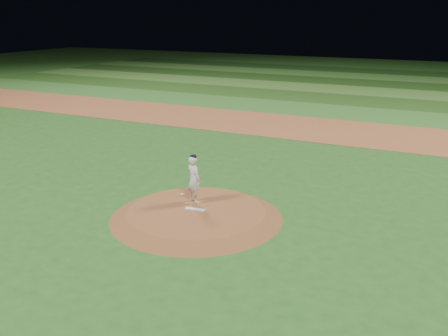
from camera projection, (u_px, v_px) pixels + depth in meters
The scene contains 12 objects.
ground at pixel (197, 217), 15.97m from camera, with size 120.00×120.00×0.00m, color #26591D.
infield_dirt_band at pixel (318, 129), 27.95m from camera, with size 70.00×6.00×0.02m, color #9B5530.
outfield_stripe_0 at pixel (342, 112), 32.66m from camera, with size 70.00×5.00×0.02m, color #336F28.
outfield_stripe_1 at pixel (358, 101), 36.94m from camera, with size 70.00×5.00×0.02m, color #254D19.
outfield_stripe_2 at pixel (370, 91), 41.22m from camera, with size 70.00×5.00×0.02m, color #41752A.
outfield_stripe_3 at pixel (381, 84), 45.51m from camera, with size 70.00×5.00×0.02m, color #1D4215.
outfield_stripe_4 at pixel (389, 78), 49.79m from camera, with size 70.00×5.00×0.02m, color #396D27.
outfield_stripe_5 at pixel (397, 72), 54.07m from camera, with size 70.00×5.00×0.02m, color #183F14.
pitchers_mound at pixel (196, 214), 15.93m from camera, with size 5.50×5.50×0.25m, color brown.
pitching_rubber at pixel (195, 209), 15.93m from camera, with size 0.67×0.17×0.03m, color white.
rosin_bag at pixel (182, 195), 17.16m from camera, with size 0.12×0.12×0.07m, color silver.
pitcher_on_mound at pixel (194, 179), 16.35m from camera, with size 0.68×0.57×1.65m.
Camera 1 is at (7.30, -12.86, 6.30)m, focal length 40.00 mm.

